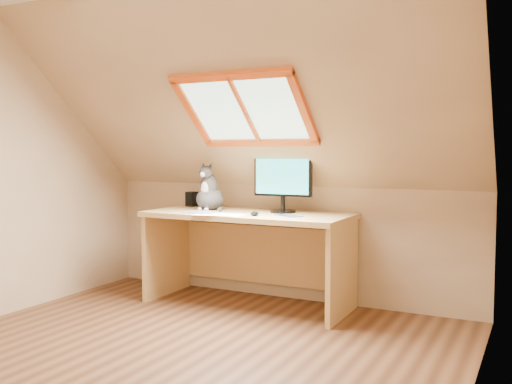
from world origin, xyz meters
The scene contains 10 objects.
ground centered at (0.00, 0.00, 0.00)m, with size 3.50×3.50×0.00m, color brown.
room_shell centered at (0.00, -0.09, 1.43)m, with size 3.52×3.52×2.41m.
desk centered at (-0.16, 1.45, 0.56)m, with size 1.73×0.76×0.79m.
monitor centered at (0.11, 1.50, 1.06)m, with size 0.51×0.22×0.47m.
cat centered at (-0.54, 1.39, 0.94)m, with size 0.24×0.28×0.42m.
desk_speaker centered at (-0.88, 1.63, 0.86)m, with size 0.09×0.09×0.14m, color black.
graphics_tablet centered at (-0.49, 1.18, 0.80)m, with size 0.27×0.19×0.01m, color #B2B2B7.
mouse centered at (0.01, 1.18, 0.81)m, with size 0.06×0.11×0.03m, color black.
papers centered at (-0.24, 1.12, 0.79)m, with size 0.35×0.30×0.01m.
cables centered at (0.16, 1.26, 0.79)m, with size 0.51×0.26×0.01m.
Camera 1 is at (2.06, -2.84, 1.30)m, focal length 40.00 mm.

